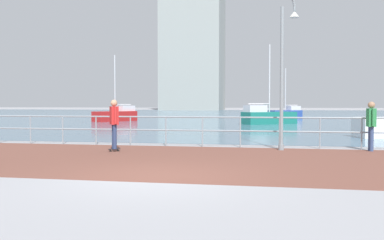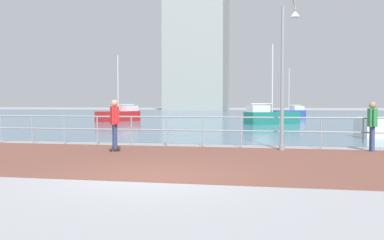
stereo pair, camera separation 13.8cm
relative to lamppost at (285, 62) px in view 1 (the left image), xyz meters
The scene contains 11 objects.
ground 34.24m from the lamppost, 95.00° to the left, with size 220.00×220.00×0.00m, color #9E9EA3.
brick_paving 5.26m from the lamppost, 133.90° to the right, with size 28.00×7.17×0.01m, color brown.
harbor_water 45.70m from the lamppost, 93.74° to the left, with size 180.00×88.00×0.00m, color slate.
waterfront_railing 3.77m from the lamppost, behind, with size 25.25×0.06×1.13m.
lamppost is the anchor object (origin of this frame).
skateboarder 6.19m from the lamppost, 164.93° to the right, with size 0.40×0.51×1.74m.
bystander 3.52m from the lamppost, ahead, with size 0.26×0.56×1.68m.
sailboat_gray 33.62m from the lamppost, 87.70° to the left, with size 3.88×3.42×5.58m.
sailboat_blue 25.69m from the lamppost, 123.68° to the left, with size 3.21×4.35×5.97m.
sailboat_ivory 18.75m from the lamppost, 92.07° to the left, with size 4.39×3.75×6.24m.
tower_steel 90.80m from the lamppost, 102.32° to the left, with size 14.36×13.87×41.74m.
Camera 1 is at (2.44, -8.83, 1.61)m, focal length 39.27 mm.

